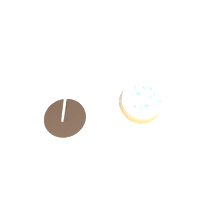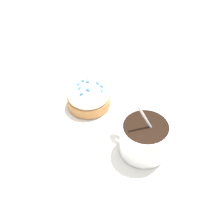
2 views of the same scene
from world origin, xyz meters
name	(u,v)px [view 1 (image 1 of 2)]	position (x,y,z in m)	size (l,w,h in m)	color
ground_plane	(107,118)	(0.00, 0.00, 0.00)	(3.00, 3.00, 0.00)	#C6B793
paper_napkin	(107,118)	(0.00, 0.00, 0.00)	(0.30, 0.28, 0.00)	white
coffee_cup	(68,122)	(-0.07, 0.01, 0.04)	(0.11, 0.09, 0.11)	white
frosted_pastry	(142,101)	(0.08, -0.01, 0.02)	(0.09, 0.09, 0.05)	#B2753D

